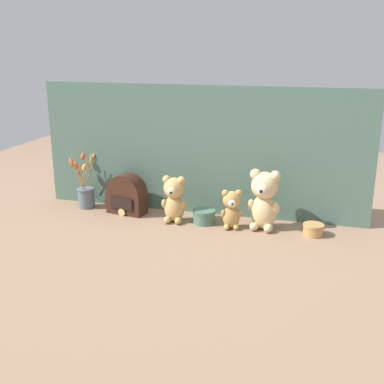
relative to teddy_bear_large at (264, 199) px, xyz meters
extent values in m
plane|color=#8E7056|center=(-0.36, -0.02, -0.15)|extent=(4.00, 4.00, 0.00)
cube|color=#4C6B5B|center=(-0.36, 0.15, 0.18)|extent=(1.72, 0.02, 0.67)
ellipsoid|color=#DBBC84|center=(0.00, 0.00, -0.07)|extent=(0.13, 0.11, 0.17)
sphere|color=#DBBC84|center=(0.00, 0.00, 0.06)|extent=(0.13, 0.13, 0.13)
sphere|color=beige|center=(0.00, -0.04, 0.06)|extent=(0.06, 0.06, 0.06)
sphere|color=black|center=(-0.01, -0.07, 0.06)|extent=(0.02, 0.02, 0.02)
sphere|color=#DBBC84|center=(0.05, 0.00, 0.11)|extent=(0.05, 0.05, 0.05)
sphere|color=#DBBC84|center=(-0.05, 0.01, 0.11)|extent=(0.05, 0.05, 0.05)
ellipsoid|color=#DBBC84|center=(0.06, -0.01, -0.04)|extent=(0.04, 0.06, 0.08)
ellipsoid|color=#DBBC84|center=(-0.06, 0.00, -0.04)|extent=(0.04, 0.06, 0.08)
ellipsoid|color=#DBBC84|center=(0.03, -0.04, -0.13)|extent=(0.05, 0.07, 0.04)
ellipsoid|color=#DBBC84|center=(-0.04, -0.03, -0.13)|extent=(0.05, 0.07, 0.04)
ellipsoid|color=tan|center=(-0.44, -0.02, -0.09)|extent=(0.11, 0.09, 0.14)
sphere|color=tan|center=(-0.44, -0.02, 0.02)|extent=(0.11, 0.11, 0.11)
sphere|color=#D1B289|center=(-0.44, -0.06, 0.02)|extent=(0.05, 0.05, 0.05)
sphere|color=black|center=(-0.44, -0.08, 0.02)|extent=(0.01, 0.01, 0.01)
sphere|color=tan|center=(-0.41, -0.02, 0.06)|extent=(0.04, 0.04, 0.04)
sphere|color=tan|center=(-0.48, -0.02, 0.06)|extent=(0.04, 0.04, 0.04)
ellipsoid|color=tan|center=(-0.40, -0.03, -0.06)|extent=(0.03, 0.05, 0.06)
ellipsoid|color=tan|center=(-0.49, -0.03, -0.06)|extent=(0.03, 0.05, 0.06)
ellipsoid|color=tan|center=(-0.41, -0.05, -0.14)|extent=(0.04, 0.06, 0.03)
ellipsoid|color=tan|center=(-0.47, -0.05, -0.14)|extent=(0.04, 0.06, 0.03)
ellipsoid|color=tan|center=(-0.15, -0.03, -0.10)|extent=(0.10, 0.09, 0.11)
sphere|color=tan|center=(-0.15, -0.03, -0.01)|extent=(0.09, 0.09, 0.09)
sphere|color=beige|center=(-0.14, -0.06, -0.02)|extent=(0.04, 0.04, 0.04)
sphere|color=black|center=(-0.14, -0.08, -0.01)|extent=(0.01, 0.01, 0.01)
sphere|color=tan|center=(-0.12, -0.02, 0.02)|extent=(0.03, 0.03, 0.03)
sphere|color=tan|center=(-0.18, -0.04, 0.02)|extent=(0.03, 0.03, 0.03)
ellipsoid|color=tan|center=(-0.11, -0.03, -0.08)|extent=(0.03, 0.04, 0.05)
ellipsoid|color=tan|center=(-0.19, -0.05, -0.08)|extent=(0.03, 0.04, 0.05)
ellipsoid|color=tan|center=(-0.12, -0.05, -0.14)|extent=(0.04, 0.05, 0.03)
ellipsoid|color=tan|center=(-0.17, -0.06, -0.14)|extent=(0.04, 0.05, 0.03)
cylinder|color=slate|center=(-0.97, 0.06, -0.10)|extent=(0.09, 0.09, 0.11)
torus|color=slate|center=(-0.97, 0.06, -0.05)|extent=(0.10, 0.10, 0.01)
cylinder|color=#9E7542|center=(-0.95, 0.07, 0.03)|extent=(0.02, 0.03, 0.15)
ellipsoid|color=tan|center=(-0.94, 0.07, 0.11)|extent=(0.02, 0.03, 0.06)
cylinder|color=#9E7542|center=(-0.99, 0.02, 0.03)|extent=(0.05, 0.02, 0.14)
ellipsoid|color=#C65B28|center=(-0.99, 0.00, 0.10)|extent=(0.04, 0.03, 0.04)
cylinder|color=#9E7542|center=(-0.97, 0.02, 0.02)|extent=(0.04, 0.01, 0.12)
ellipsoid|color=tan|center=(-0.97, 0.01, 0.08)|extent=(0.03, 0.02, 0.04)
cylinder|color=#9E7542|center=(-0.99, 0.09, 0.01)|extent=(0.04, 0.03, 0.10)
ellipsoid|color=gold|center=(-1.00, 0.10, 0.06)|extent=(0.04, 0.03, 0.05)
cylinder|color=#9E7542|center=(-1.00, 0.09, 0.04)|extent=(0.05, 0.03, 0.16)
ellipsoid|color=#C65B28|center=(-1.01, 0.11, 0.12)|extent=(0.04, 0.04, 0.04)
cylinder|color=#9E7542|center=(-0.99, 0.04, 0.01)|extent=(0.02, 0.01, 0.11)
ellipsoid|color=#C65B28|center=(-0.99, 0.03, 0.06)|extent=(0.03, 0.03, 0.05)
cylinder|color=#9E7542|center=(-0.97, 0.11, 0.03)|extent=(0.07, 0.01, 0.15)
ellipsoid|color=gold|center=(-0.97, 0.14, 0.10)|extent=(0.04, 0.02, 0.06)
cylinder|color=#9E7542|center=(-0.99, 0.01, 0.04)|extent=(0.07, 0.03, 0.16)
ellipsoid|color=#C65B28|center=(-1.00, -0.03, 0.12)|extent=(0.04, 0.03, 0.05)
cube|color=#381E14|center=(-0.72, 0.03, -0.10)|extent=(0.21, 0.13, 0.11)
cylinder|color=#381E14|center=(-0.72, 0.03, -0.04)|extent=(0.21, 0.13, 0.20)
cube|color=black|center=(-0.73, -0.02, -0.08)|extent=(0.13, 0.03, 0.06)
cylinder|color=#D6BC7A|center=(-0.73, -0.02, -0.13)|extent=(0.04, 0.01, 0.04)
cylinder|color=tan|center=(0.24, -0.01, -0.13)|extent=(0.09, 0.09, 0.05)
cylinder|color=tan|center=(0.24, -0.01, -0.10)|extent=(0.10, 0.10, 0.01)
cylinder|color=#47705B|center=(-0.29, 0.00, -0.13)|extent=(0.11, 0.11, 0.06)
cylinder|color=#47705B|center=(-0.29, 0.00, -0.09)|extent=(0.11, 0.11, 0.01)
camera|label=1|loc=(0.26, -2.19, 0.71)|focal=45.00mm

